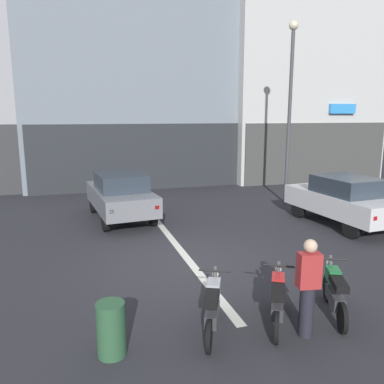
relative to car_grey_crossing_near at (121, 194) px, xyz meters
The scene contains 12 objects.
ground_plane 5.00m from the car_grey_crossing_near, 76.47° to the right, with size 120.00×120.00×0.00m, color #2B2B30.
lane_centre_line 1.89m from the car_grey_crossing_near, 46.61° to the left, with size 0.20×18.00×0.01m, color silver.
building_mid_block 11.28m from the car_grey_crossing_near, 80.15° to the left, with size 10.86×8.26×14.02m.
building_far_right 15.22m from the car_grey_crossing_near, 40.11° to the left, with size 8.85×9.60×11.13m.
car_grey_crossing_near is the anchor object (origin of this frame).
car_white_parked_kerbside 7.55m from the car_grey_crossing_near, 22.73° to the right, with size 2.04×4.21×1.64m.
street_lamp 7.68m from the car_grey_crossing_near, ahead, with size 0.36×0.36×7.15m.
motorcycle_silver_row_leftmost 7.79m from the car_grey_crossing_near, 85.47° to the right, with size 0.79×1.54×0.98m.
motorcycle_red_row_left_mid 8.07m from the car_grey_crossing_near, 77.29° to the right, with size 0.88×1.49×0.98m.
motorcycle_green_row_centre 8.42m from the car_grey_crossing_near, 69.62° to the right, with size 0.77×1.56×0.98m.
person_by_motorcycles 8.57m from the car_grey_crossing_near, 76.15° to the right, with size 0.39×0.28×1.67m.
trash_bin 8.01m from the car_grey_crossing_near, 97.76° to the right, with size 0.44×0.44×0.85m, color #2D5938.
Camera 1 is at (-2.61, -8.60, 3.60)m, focal length 36.18 mm.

